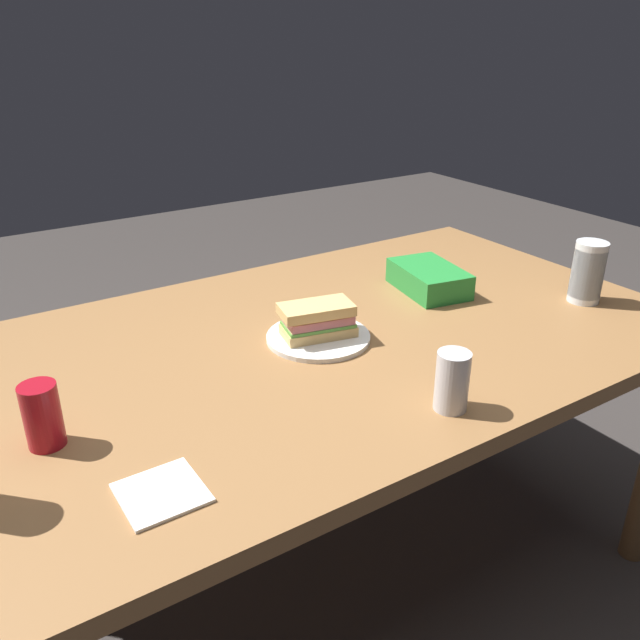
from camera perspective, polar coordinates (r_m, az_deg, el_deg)
The scene contains 9 objects.
ground_plane at distance 2.02m, azimuth -0.22°, elevation -21.47°, with size 8.00×8.00×0.00m, color #383330.
dining_table at distance 1.59m, azimuth -0.26°, elevation -4.21°, with size 1.83×1.04×0.76m.
paper_plate at distance 1.55m, azimuth 0.00°, elevation -1.47°, with size 0.25×0.25×0.01m, color white.
sandwich at distance 1.53m, azimuth -0.11°, elevation 0.05°, with size 0.20×0.13×0.08m.
soda_can_red at distance 1.25m, azimuth -23.19°, elevation -7.72°, with size 0.07×0.07×0.12m, color maroon.
chip_bag at distance 1.85m, azimuth 9.53°, elevation 3.59°, with size 0.23×0.15×0.07m, color #268C38.
plastic_cup_stack at distance 1.88m, azimuth 22.44°, elevation 3.91°, with size 0.08×0.08×0.17m.
soda_can_silver at distance 1.28m, azimuth 11.52°, elevation -5.28°, with size 0.07×0.07×0.12m, color silver.
paper_napkin at distance 1.11m, azimuth -13.74°, elevation -14.52°, with size 0.13×0.13×0.01m, color white.
Camera 1 is at (0.75, 1.18, 1.46)m, focal length 36.46 mm.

